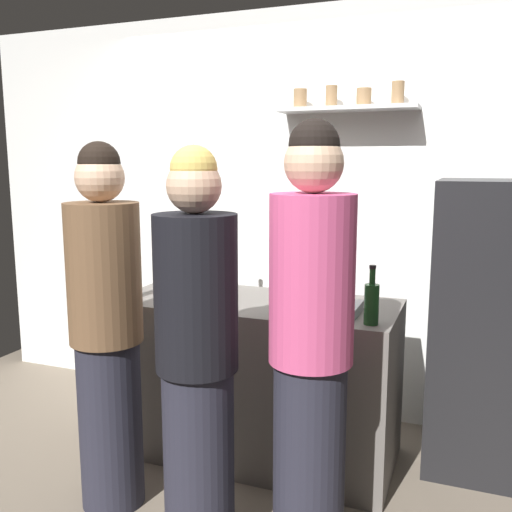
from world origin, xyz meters
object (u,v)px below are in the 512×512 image
at_px(wine_bottle_green_glass, 372,302).
at_px(person_brown_jacket, 107,331).
at_px(utensil_holder, 198,295).
at_px(person_blonde, 197,358).
at_px(refrigerator, 493,327).
at_px(water_bottle_plastic, 279,293).
at_px(baking_pan, 326,307).
at_px(wine_bottle_amber_glass, 134,278).
at_px(wine_bottle_pale_glass, 225,265).
at_px(person_pink_top, 311,348).

relative_size(wine_bottle_green_glass, person_brown_jacket, 0.16).
xyz_separation_m(utensil_holder, person_blonde, (0.31, -0.62, -0.10)).
bearing_deg(person_brown_jacket, wine_bottle_green_glass, -8.12).
relative_size(refrigerator, water_bottle_plastic, 6.02).
relative_size(baking_pan, wine_bottle_amber_glass, 1.14).
bearing_deg(wine_bottle_amber_glass, wine_bottle_pale_glass, 49.60).
bearing_deg(person_blonde, wine_bottle_amber_glass, -113.96).
height_order(refrigerator, wine_bottle_green_glass, refrigerator).
bearing_deg(wine_bottle_green_glass, baking_pan, 150.75).
bearing_deg(person_brown_jacket, refrigerator, 1.08).
height_order(utensil_holder, wine_bottle_pale_glass, wine_bottle_pale_glass).
bearing_deg(utensil_holder, wine_bottle_green_glass, -0.45).
height_order(wine_bottle_pale_glass, water_bottle_plastic, wine_bottle_pale_glass).
xyz_separation_m(utensil_holder, water_bottle_plastic, (0.46, -0.02, 0.06)).
bearing_deg(baking_pan, wine_bottle_amber_glass, -175.84).
height_order(wine_bottle_pale_glass, person_pink_top, person_pink_top).
bearing_deg(water_bottle_plastic, baking_pan, 37.21).
height_order(wine_bottle_green_glass, person_blonde, person_blonde).
xyz_separation_m(baking_pan, person_blonde, (-0.35, -0.75, -0.07)).
bearing_deg(utensil_holder, water_bottle_plastic, -2.46).
distance_m(baking_pan, wine_bottle_amber_glass, 1.10).
bearing_deg(person_blonde, water_bottle_plastic, -175.73).
relative_size(utensil_holder, person_brown_jacket, 0.12).
distance_m(utensil_holder, water_bottle_plastic, 0.46).
bearing_deg(wine_bottle_amber_glass, wine_bottle_green_glass, -2.62).
relative_size(wine_bottle_green_glass, person_blonde, 0.16).
distance_m(wine_bottle_pale_glass, person_blonde, 1.18).
bearing_deg(person_blonde, wine_bottle_pale_glass, -143.12).
relative_size(person_blonde, person_pink_top, 0.95).
xyz_separation_m(wine_bottle_green_glass, person_blonde, (-0.60, -0.61, -0.15)).
height_order(baking_pan, person_brown_jacket, person_brown_jacket).
distance_m(person_blonde, person_pink_top, 0.47).
height_order(utensil_holder, person_blonde, person_blonde).
distance_m(refrigerator, wine_bottle_pale_glass, 1.55).
bearing_deg(wine_bottle_amber_glass, person_brown_jacket, -70.03).
distance_m(baking_pan, wine_bottle_green_glass, 0.30).
xyz_separation_m(person_blonde, person_pink_top, (0.45, 0.13, 0.06)).
xyz_separation_m(wine_bottle_amber_glass, person_pink_top, (1.18, -0.54, -0.10)).
height_order(wine_bottle_green_glass, person_brown_jacket, person_brown_jacket).
relative_size(utensil_holder, wine_bottle_pale_glass, 0.60).
bearing_deg(refrigerator, wine_bottle_amber_glass, -164.98).
relative_size(utensil_holder, wine_bottle_amber_glass, 0.70).
bearing_deg(person_pink_top, refrigerator, -106.85).
bearing_deg(person_blonde, baking_pan, 173.26).
bearing_deg(wine_bottle_green_glass, refrigerator, 45.92).
distance_m(refrigerator, person_brown_jacket, 1.99).
bearing_deg(baking_pan, person_pink_top, -81.44).
distance_m(wine_bottle_amber_glass, water_bottle_plastic, 0.89).
relative_size(person_brown_jacket, person_pink_top, 0.96).
relative_size(refrigerator, baking_pan, 4.58).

